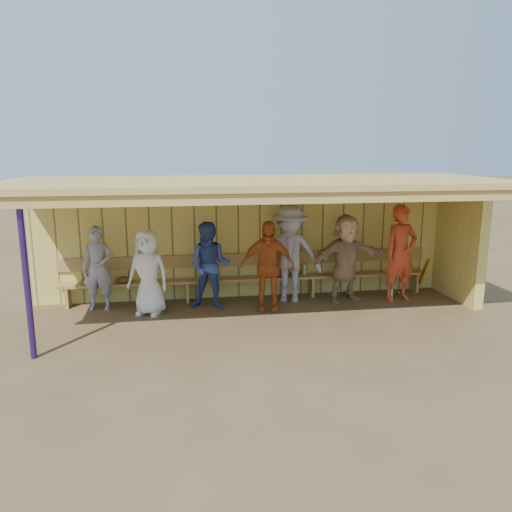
# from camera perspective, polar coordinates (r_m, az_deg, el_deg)

# --- Properties ---
(ground) EXTENTS (90.00, 90.00, 0.00)m
(ground) POSITION_cam_1_polar(r_m,az_deg,el_deg) (9.34, 0.34, -6.76)
(ground) COLOR brown
(ground) RESTS_ON ground
(player_a) EXTENTS (0.63, 0.46, 1.62)m
(player_a) POSITION_cam_1_polar(r_m,az_deg,el_deg) (9.90, -17.60, -1.37)
(player_a) COLOR gray
(player_a) RESTS_ON ground
(player_b) EXTENTS (0.92, 0.77, 1.60)m
(player_b) POSITION_cam_1_polar(r_m,az_deg,el_deg) (9.39, -12.23, -1.86)
(player_b) COLOR white
(player_b) RESTS_ON ground
(player_c) EXTENTS (0.96, 0.84, 1.69)m
(player_c) POSITION_cam_1_polar(r_m,az_deg,el_deg) (9.56, -5.28, -1.11)
(player_c) COLOR #33488D
(player_c) RESTS_ON ground
(player_d) EXTENTS (1.07, 0.58, 1.73)m
(player_d) POSITION_cam_1_polar(r_m,az_deg,el_deg) (9.41, 1.30, -1.14)
(player_d) COLOR #BD541E
(player_d) RESTS_ON ground
(player_e) EXTENTS (1.42, 1.06, 1.95)m
(player_e) POSITION_cam_1_polar(r_m,az_deg,el_deg) (9.97, 3.91, 0.25)
(player_e) COLOR #9C9AA3
(player_e) RESTS_ON ground
(player_f) EXTENTS (1.72, 0.92, 1.77)m
(player_f) POSITION_cam_1_polar(r_m,az_deg,el_deg) (10.13, 10.21, -0.24)
(player_f) COLOR tan
(player_f) RESTS_ON ground
(player_g) EXTENTS (0.79, 0.60, 1.95)m
(player_g) POSITION_cam_1_polar(r_m,az_deg,el_deg) (10.40, 16.20, 0.29)
(player_g) COLOR #B3391C
(player_g) RESTS_ON ground
(dugout_structure) EXTENTS (8.80, 3.20, 2.50)m
(dugout_structure) POSITION_cam_1_polar(r_m,az_deg,el_deg) (9.67, 1.97, 4.23)
(dugout_structure) COLOR #DCC65D
(dugout_structure) RESTS_ON ground
(bench) EXTENTS (7.60, 0.34, 0.93)m
(bench) POSITION_cam_1_polar(r_m,az_deg,el_deg) (10.25, -0.67, -1.96)
(bench) COLOR #B18A4B
(bench) RESTS_ON ground
(dugout_equipment) EXTENTS (7.05, 0.62, 0.80)m
(dugout_equipment) POSITION_cam_1_polar(r_m,az_deg,el_deg) (10.05, -4.70, -2.50)
(dugout_equipment) COLOR gold
(dugout_equipment) RESTS_ON ground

